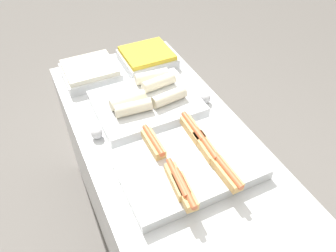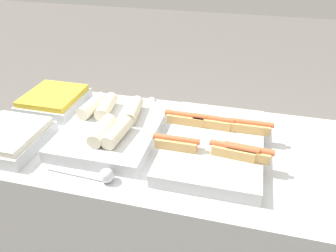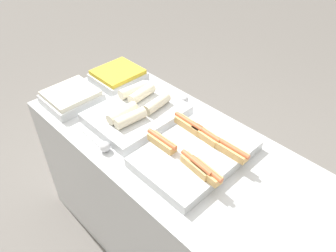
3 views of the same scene
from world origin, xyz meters
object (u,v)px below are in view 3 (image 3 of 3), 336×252
(tray_wraps, at_px, (137,112))
(serving_spoon_near, at_px, (103,146))
(serving_spoon_far, at_px, (182,99))
(tray_hotdogs, at_px, (196,152))
(tray_side_front, at_px, (71,97))
(tray_side_back, at_px, (118,76))

(tray_wraps, xyz_separation_m, serving_spoon_near, (0.08, -0.27, -0.01))
(serving_spoon_near, height_order, serving_spoon_far, same)
(tray_hotdogs, bearing_deg, serving_spoon_far, 142.06)
(tray_hotdogs, height_order, serving_spoon_far, tray_hotdogs)
(tray_side_front, bearing_deg, tray_wraps, 25.81)
(tray_wraps, distance_m, serving_spoon_near, 0.28)
(serving_spoon_near, distance_m, serving_spoon_far, 0.54)
(tray_side_back, bearing_deg, tray_side_front, -90.00)
(tray_side_front, height_order, tray_side_back, same)
(tray_wraps, xyz_separation_m, tray_side_front, (-0.35, -0.17, -0.00))
(tray_hotdogs, bearing_deg, tray_side_back, 168.59)
(tray_hotdogs, height_order, tray_side_back, tray_hotdogs)
(tray_hotdogs, relative_size, serving_spoon_far, 2.17)
(tray_wraps, xyz_separation_m, serving_spoon_far, (0.07, 0.26, -0.01))
(tray_side_front, height_order, serving_spoon_near, tray_side_front)
(tray_wraps, distance_m, tray_side_back, 0.38)
(tray_side_back, bearing_deg, tray_wraps, -23.13)
(tray_hotdogs, bearing_deg, serving_spoon_near, -141.74)
(tray_side_front, relative_size, serving_spoon_far, 1.13)
(tray_side_front, bearing_deg, serving_spoon_far, 45.67)
(tray_side_front, xyz_separation_m, serving_spoon_near, (0.43, -0.10, -0.01))
(tray_side_front, relative_size, tray_side_back, 1.00)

